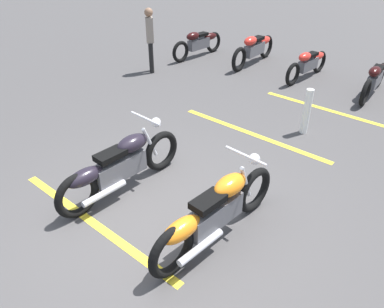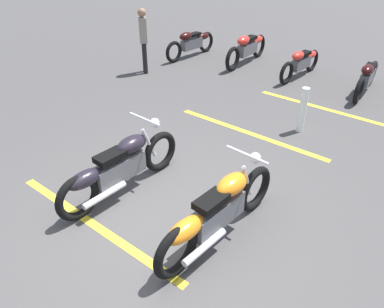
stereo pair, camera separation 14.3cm
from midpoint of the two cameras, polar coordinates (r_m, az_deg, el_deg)
name	(u,v)px [view 2 (the right image)]	position (r m, az deg, el deg)	size (l,w,h in m)	color
ground_plane	(159,220)	(5.19, -5.94, -10.08)	(60.00, 60.00, 0.00)	#474444
motorcycle_bright_foreground	(217,212)	(4.59, 3.00, -8.82)	(2.22, 0.62, 1.04)	black
motorcycle_dark_foreground	(119,167)	(5.48, -11.87, -1.98)	(2.23, 0.62, 1.04)	black
motorcycle_row_left	(368,76)	(9.75, 24.92, 10.76)	(1.97, 0.25, 0.74)	black
motorcycle_row_center	(301,62)	(10.27, 16.04, 13.38)	(1.90, 0.40, 0.72)	black
motorcycle_row_right	(248,47)	(11.06, 8.16, 15.87)	(2.19, 0.30, 0.82)	black
motorcycle_row_far_right	(192,43)	(11.56, -0.38, 16.71)	(2.02, 0.42, 0.76)	black
bystander_near_row	(143,38)	(10.16, -7.88, 17.23)	(0.29, 0.29, 1.65)	black
bollard_post	(303,110)	(7.37, 16.05, 6.50)	(0.14, 0.14, 0.88)	white
parking_stripe_near	(94,225)	(5.28, -15.52, -10.43)	(3.20, 0.12, 0.01)	yellow
parking_stripe_mid	(249,133)	(7.26, 8.22, 3.19)	(3.20, 0.12, 0.01)	yellow
parking_stripe_far	(328,110)	(8.63, 19.71, 6.41)	(3.20, 0.12, 0.01)	yellow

